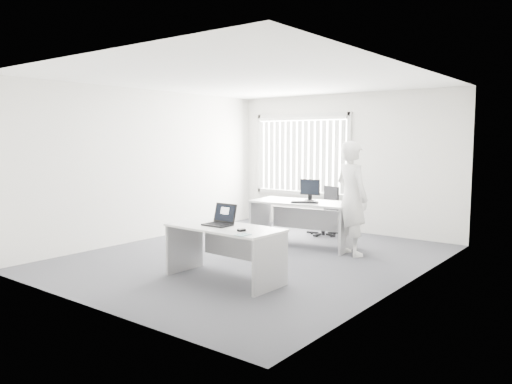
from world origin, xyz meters
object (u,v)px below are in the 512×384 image
Objects in this scene: office_chair at (325,220)px; person at (352,198)px; monitor at (310,190)px; desk_near at (224,241)px; laptop at (217,215)px; desk_far at (302,214)px.

person is at bearing -25.87° from office_chair.
office_chair is at bearing 95.00° from monitor.
desk_near is 2.71m from monitor.
person is (1.18, -1.22, 0.63)m from office_chair.
desk_near is 3.63m from office_chair.
office_chair is 1.81m from person.
desk_near is at bearing 3.35° from laptop.
laptop is at bearing 95.88° from person.
laptop is (0.21, -2.45, 0.30)m from desk_far.
desk_far is 1.19m from office_chair.
monitor is at bearing 7.63° from person.
office_chair reaches higher than desk_far.
desk_far is at bearing 19.58° from person.
desk_far is at bearing 99.23° from desk_near.
person is 2.50m from laptop.
monitor is at bearing 93.73° from laptop.
desk_near is 0.37m from laptop.
desk_near is 1.68× the size of office_chair.
monitor is (-0.30, 2.65, 0.46)m from desk_near.
desk_near is 4.37× the size of laptop.
monitor is (0.21, -0.94, 0.69)m from office_chair.
monitor reaches higher than desk_far.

